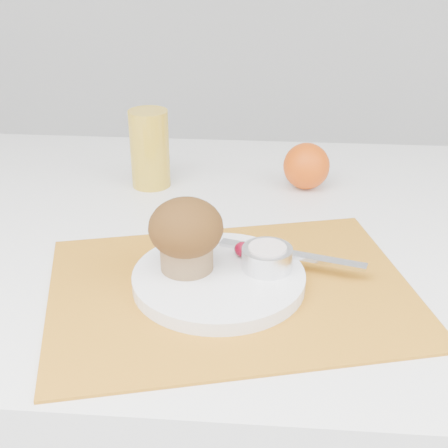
# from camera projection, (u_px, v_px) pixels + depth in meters

# --- Properties ---
(table) EXTENTS (1.20, 0.80, 0.75)m
(table) POSITION_uv_depth(u_px,v_px,m) (270.00, 417.00, 1.10)
(table) COLOR white
(table) RESTS_ON ground
(placemat) EXTENTS (0.52, 0.43, 0.00)m
(placemat) POSITION_uv_depth(u_px,v_px,m) (231.00, 290.00, 0.78)
(placemat) COLOR #C3781B
(placemat) RESTS_ON table
(plate) EXTENTS (0.25, 0.25, 0.02)m
(plate) POSITION_uv_depth(u_px,v_px,m) (219.00, 279.00, 0.79)
(plate) COLOR white
(plate) RESTS_ON placemat
(ramekin) EXTENTS (0.08, 0.08, 0.03)m
(ramekin) POSITION_uv_depth(u_px,v_px,m) (267.00, 258.00, 0.79)
(ramekin) COLOR silver
(ramekin) RESTS_ON plate
(cream) EXTENTS (0.06, 0.06, 0.01)m
(cream) POSITION_uv_depth(u_px,v_px,m) (267.00, 249.00, 0.78)
(cream) COLOR silver
(cream) RESTS_ON ramekin
(raspberry_near) EXTENTS (0.02, 0.02, 0.02)m
(raspberry_near) POSITION_uv_depth(u_px,v_px,m) (242.00, 249.00, 0.82)
(raspberry_near) COLOR #5A0212
(raspberry_near) RESTS_ON plate
(raspberry_far) EXTENTS (0.02, 0.02, 0.02)m
(raspberry_far) POSITION_uv_depth(u_px,v_px,m) (262.00, 250.00, 0.82)
(raspberry_far) COLOR #4E0206
(raspberry_far) RESTS_ON plate
(butter_knife) EXTENTS (0.19, 0.07, 0.00)m
(butter_knife) POSITION_uv_depth(u_px,v_px,m) (291.00, 254.00, 0.82)
(butter_knife) COLOR silver
(butter_knife) RESTS_ON plate
(orange) EXTENTS (0.08, 0.08, 0.08)m
(orange) POSITION_uv_depth(u_px,v_px,m) (306.00, 166.00, 1.06)
(orange) COLOR #E44F08
(orange) RESTS_ON table
(juice_glass) EXTENTS (0.07, 0.07, 0.13)m
(juice_glass) POSITION_uv_depth(u_px,v_px,m) (150.00, 149.00, 1.06)
(juice_glass) COLOR gold
(juice_glass) RESTS_ON table
(muffin) EXTENTS (0.09, 0.09, 0.09)m
(muffin) POSITION_uv_depth(u_px,v_px,m) (186.00, 233.00, 0.77)
(muffin) COLOR olive
(muffin) RESTS_ON plate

